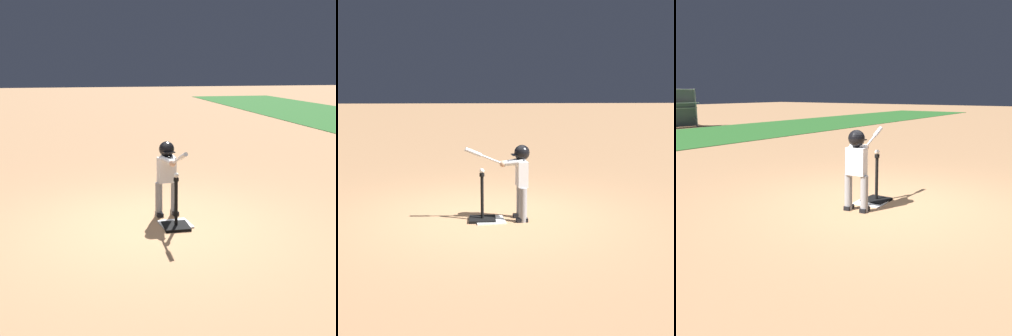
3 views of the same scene
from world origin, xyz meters
The scene contains 5 objects.
ground_plane centered at (0.00, 0.00, 0.00)m, with size 90.00×90.00×0.00m, color #AD7F56.
home_plate centered at (-0.01, 0.27, 0.01)m, with size 0.44×0.44×0.02m, color white.
batting_tee centered at (0.11, 0.25, 0.11)m, with size 0.41×0.37×0.75m.
batter_child centered at (-0.47, 0.24, 0.75)m, with size 0.99×0.38×1.17m.
baseball centered at (0.11, 0.25, 0.78)m, with size 0.07×0.07×0.07m, color white.
Camera 1 is at (6.41, -1.15, 2.31)m, focal length 50.00 mm.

